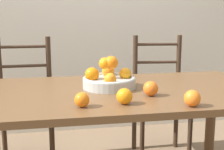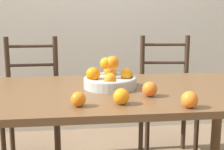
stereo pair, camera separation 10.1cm
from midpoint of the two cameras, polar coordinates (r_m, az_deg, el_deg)
name	(u,v)px [view 2 (the right image)]	position (r m, az deg, el deg)	size (l,w,h in m)	color
wall_back	(90,2)	(3.15, -3.12, 13.13)	(8.00, 0.06, 2.60)	silver
dining_table	(104,107)	(1.76, 0.21, -5.85)	(1.86, 0.88, 0.77)	brown
fruit_bowl	(110,79)	(1.79, 1.20, -0.73)	(0.30, 0.30, 0.18)	#B2B7B2
orange_loose_0	(190,100)	(1.47, 15.95, -4.36)	(0.08, 0.08, 0.08)	orange
orange_loose_1	(78,99)	(1.43, -4.16, -4.45)	(0.07, 0.07, 0.07)	orange
orange_loose_2	(150,89)	(1.62, 8.71, -2.57)	(0.08, 0.08, 0.08)	orange
orange_loose_3	(121,96)	(1.47, 3.70, -3.95)	(0.08, 0.08, 0.08)	orange
chair_left	(32,106)	(2.52, -13.29, -5.52)	(0.43, 0.41, 1.01)	#382619
chair_right	(167,101)	(2.63, 11.04, -4.76)	(0.45, 0.43, 1.01)	#382619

